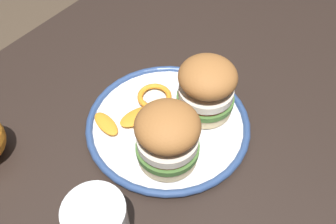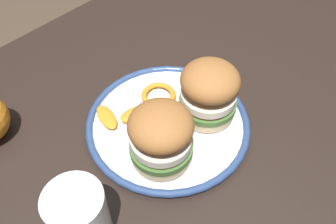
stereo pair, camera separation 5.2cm
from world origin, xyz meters
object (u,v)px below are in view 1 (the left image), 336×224
dining_table (197,160)px  sandwich_half_right (166,135)px  sandwich_half_left (207,87)px  dinner_plate (168,124)px

dining_table → sandwich_half_right: 0.21m
sandwich_half_left → sandwich_half_right: size_ratio=0.89×
dining_table → sandwich_half_left: 0.19m
dinner_plate → sandwich_half_right: (0.06, 0.04, 0.06)m
dinner_plate → sandwich_half_right: bearing=33.1°
dining_table → dinner_plate: (0.04, -0.04, 0.13)m
dinner_plate → sandwich_half_right: sandwich_half_right is taller
dining_table → sandwich_half_right: size_ratio=10.15×
dining_table → sandwich_half_right: (0.10, -0.00, 0.19)m
sandwich_half_right → dining_table: bearing=178.3°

